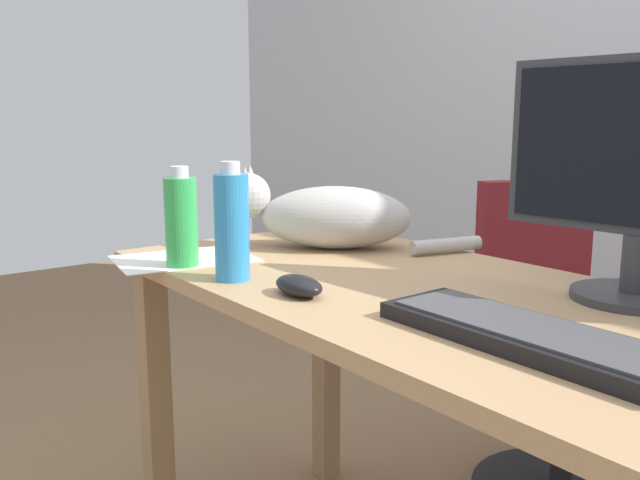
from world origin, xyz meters
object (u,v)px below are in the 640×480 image
computer_mouse (299,286)px  water_bottle (181,221)px  spray_bottle (232,226)px  cat (326,215)px  keyboard (528,335)px  office_chair (556,369)px

computer_mouse → water_bottle: 0.35m
water_bottle → spray_bottle: size_ratio=0.92×
cat → computer_mouse: 0.44m
water_bottle → spray_bottle: (0.17, 0.02, 0.01)m
keyboard → computer_mouse: bearing=-165.9°
water_bottle → spray_bottle: 0.17m
office_chair → cat: bearing=-113.3°
keyboard → cat: (-0.71, 0.21, 0.07)m
keyboard → water_bottle: size_ratio=2.07×
office_chair → keyboard: 1.01m
office_chair → computer_mouse: 1.00m
cat → computer_mouse: bearing=-44.8°
spray_bottle → keyboard: bearing=13.1°
office_chair → water_bottle: (-0.29, -0.97, 0.47)m
computer_mouse → spray_bottle: 0.20m
cat → water_bottle: (-0.03, -0.36, 0.02)m
office_chair → water_bottle: 1.12m
keyboard → office_chair: bearing=118.9°
computer_mouse → spray_bottle: size_ratio=0.48×
computer_mouse → water_bottle: water_bottle is taller
keyboard → spray_bottle: size_ratio=1.92×
cat → computer_mouse: (0.31, -0.31, -0.06)m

